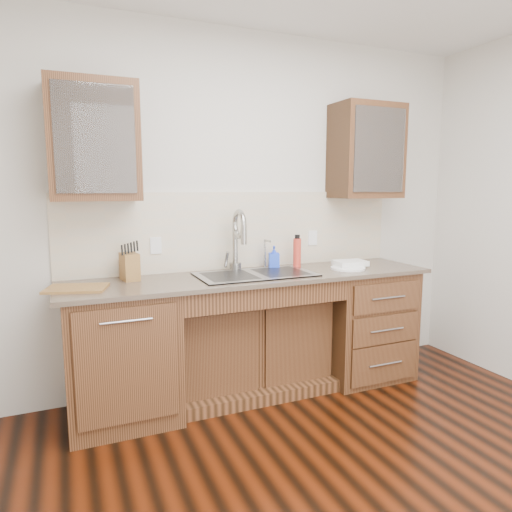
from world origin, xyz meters
name	(u,v)px	position (x,y,z in m)	size (l,w,h in m)	color
wall_back	(236,211)	(0.00, 1.80, 1.35)	(4.00, 0.10, 2.70)	silver
base_cabinet_left	(122,354)	(-0.95, 1.44, 0.44)	(0.70, 0.62, 0.88)	#593014
base_cabinet_center	(249,344)	(0.00, 1.53, 0.35)	(1.20, 0.44, 0.70)	#593014
base_cabinet_right	(360,322)	(0.95, 1.44, 0.44)	(0.70, 0.62, 0.88)	#593014
countertop	(255,277)	(0.00, 1.43, 0.90)	(2.70, 0.65, 0.03)	#84705B
backsplash	(239,230)	(0.00, 1.74, 1.21)	(2.70, 0.02, 0.59)	beige
sink	(255,286)	(0.00, 1.41, 0.83)	(0.84, 0.46, 0.19)	#9E9EA5
faucet	(235,244)	(-0.07, 1.64, 1.11)	(0.04, 0.04, 0.40)	#999993
filter_tap	(265,253)	(0.18, 1.65, 1.03)	(0.02, 0.02, 0.24)	#999993
upper_cabinet_left	(93,142)	(-1.05, 1.58, 1.83)	(0.55, 0.34, 0.75)	#593014
upper_cabinet_right	(366,152)	(1.05, 1.58, 1.83)	(0.55, 0.34, 0.75)	#593014
outlet_left	(156,245)	(-0.65, 1.73, 1.12)	(0.08, 0.01, 0.12)	white
outlet_right	(313,238)	(0.65, 1.73, 1.12)	(0.08, 0.01, 0.12)	white
soap_bottle	(274,257)	(0.24, 1.61, 1.00)	(0.08, 0.08, 0.18)	blue
water_bottle	(297,253)	(0.42, 1.57, 1.03)	(0.06, 0.06, 0.23)	red
plate	(348,268)	(0.75, 1.35, 0.92)	(0.27, 0.27, 0.01)	white
dish_towel	(350,263)	(0.82, 1.41, 0.94)	(0.24, 0.18, 0.04)	white
knife_block	(130,267)	(-0.86, 1.58, 1.00)	(0.10, 0.17, 0.18)	olive
cutting_board	(76,288)	(-1.21, 1.40, 0.92)	(0.36, 0.25, 0.02)	brown
cup_left_a	(71,149)	(-1.19, 1.58, 1.78)	(0.13, 0.13, 0.10)	white
cup_left_b	(106,151)	(-0.98, 1.58, 1.77)	(0.09, 0.09, 0.08)	white
cup_right_a	(354,158)	(0.93, 1.58, 1.77)	(0.12, 0.12, 0.10)	silver
cup_right_b	(382,159)	(1.21, 1.58, 1.77)	(0.10, 0.10, 0.09)	white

